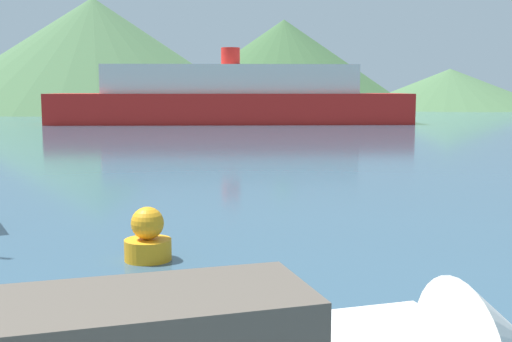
{
  "coord_description": "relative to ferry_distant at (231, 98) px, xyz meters",
  "views": [
    {
      "loc": [
        -1.4,
        -1.66,
        3.22
      ],
      "look_at": [
        -0.47,
        14.0,
        1.2
      ],
      "focal_mm": 45.0,
      "sensor_mm": 36.0,
      "label": 1
    }
  ],
  "objects": [
    {
      "name": "hill_east",
      "position": [
        9.88,
        48.03,
        4.95
      ],
      "size": [
        42.93,
        42.93,
        14.65
      ],
      "color": "#3D6038",
      "rests_on": "ground_plane"
    },
    {
      "name": "hill_far_east",
      "position": [
        36.4,
        42.5,
        0.84
      ],
      "size": [
        32.18,
        32.18,
        6.43
      ],
      "color": "#476B42",
      "rests_on": "ground_plane"
    },
    {
      "name": "hill_central",
      "position": [
        -20.21,
        41.3,
        6.15
      ],
      "size": [
        51.61,
        51.61,
        17.05
      ],
      "color": "#476B42",
      "rests_on": "ground_plane"
    },
    {
      "name": "buoy_marker",
      "position": [
        -2.53,
        -48.37,
        -1.95
      ],
      "size": [
        0.89,
        0.89,
        1.02
      ],
      "color": "orange",
      "rests_on": "ground_plane"
    },
    {
      "name": "ferry_distant",
      "position": [
        0.0,
        0.0,
        0.0
      ],
      "size": [
        33.15,
        7.6,
        6.99
      ],
      "rotation": [
        0.0,
        0.0,
        -0.02
      ],
      "color": "red",
      "rests_on": "ground_plane"
    }
  ]
}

